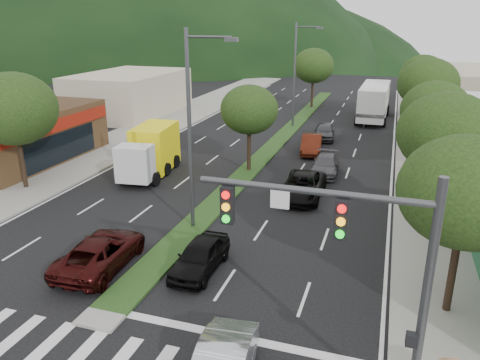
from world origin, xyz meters
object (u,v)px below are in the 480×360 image
(tree_r_c, at_px, (435,110))
(car_queue_e, at_px, (325,131))
(tree_r_e, at_px, (423,74))
(tree_l_a, at_px, (14,109))
(tree_r_a, at_px, (466,192))
(streetlight_mid, at_px, (297,70))
(car_queue_d, at_px, (303,186))
(streetlight_near, at_px, (193,123))
(car_queue_c, at_px, (312,144))
(motorhome, at_px, (374,101))
(tree_med_far, at_px, (314,66))
(box_truck, at_px, (151,152))
(tree_med_near, at_px, (249,110))
(tree_r_d, at_px, (428,84))
(tree_r_b, at_px, (447,133))
(car_queue_a, at_px, (200,256))
(traffic_signal, at_px, (364,259))
(suv_maroon, at_px, (101,252))
(car_queue_b, at_px, (325,165))

(tree_r_c, height_order, car_queue_e, tree_r_c)
(tree_r_c, distance_m, tree_r_e, 20.00)
(tree_l_a, bearing_deg, tree_r_a, -13.76)
(streetlight_mid, bearing_deg, car_queue_d, -76.82)
(streetlight_near, height_order, car_queue_c, streetlight_near)
(tree_r_a, distance_m, motorhome, 35.57)
(tree_l_a, bearing_deg, car_queue_d, 13.43)
(streetlight_mid, bearing_deg, streetlight_near, -90.00)
(car_queue_c, bearing_deg, tree_med_far, 92.79)
(tree_r_e, distance_m, box_truck, 30.85)
(tree_r_c, height_order, box_truck, tree_r_c)
(tree_med_near, height_order, car_queue_d, tree_med_near)
(tree_r_d, bearing_deg, tree_r_e, 90.00)
(streetlight_mid, relative_size, box_truck, 1.46)
(streetlight_near, bearing_deg, tree_r_b, 18.73)
(tree_med_far, bearing_deg, car_queue_a, -87.01)
(tree_r_b, distance_m, box_truck, 18.97)
(tree_med_near, xyz_separation_m, streetlight_mid, (0.21, 15.00, 1.16))
(tree_r_d, distance_m, tree_med_near, 16.99)
(tree_r_b, distance_m, tree_r_c, 8.01)
(car_queue_c, bearing_deg, car_queue_e, 79.41)
(tree_med_far, bearing_deg, box_truck, -102.48)
(tree_r_c, bearing_deg, tree_l_a, -157.80)
(tree_r_b, height_order, box_truck, tree_r_b)
(traffic_signal, height_order, tree_r_d, tree_r_d)
(tree_med_far, distance_m, suv_maroon, 41.33)
(tree_l_a, distance_m, car_queue_a, 16.40)
(traffic_signal, xyz_separation_m, tree_r_b, (2.97, 13.54, 0.39))
(tree_l_a, relative_size, suv_maroon, 1.41)
(box_truck, bearing_deg, car_queue_a, 119.04)
(tree_r_e, bearing_deg, streetlight_near, -110.23)
(traffic_signal, distance_m, tree_r_a, 6.29)
(tree_r_a, height_order, tree_r_d, tree_r_d)
(tree_med_far, xyz_separation_m, box_truck, (-6.33, -28.58, -3.47))
(tree_l_a, xyz_separation_m, car_queue_b, (17.78, 9.09, -4.54))
(streetlight_near, relative_size, car_queue_a, 2.47)
(car_queue_a, relative_size, motorhome, 0.42)
(tree_med_near, distance_m, car_queue_a, 14.64)
(streetlight_mid, height_order, motorhome, streetlight_mid)
(car_queue_d, bearing_deg, car_queue_a, -104.98)
(tree_med_near, xyz_separation_m, car_queue_b, (5.28, 1.09, -3.79))
(tree_r_a, relative_size, box_truck, 0.97)
(tree_r_a, height_order, tree_r_c, tree_r_a)
(tree_l_a, bearing_deg, car_queue_a, -22.35)
(traffic_signal, relative_size, streetlight_near, 0.70)
(tree_r_e, distance_m, streetlight_mid, 13.73)
(traffic_signal, distance_m, car_queue_d, 16.71)
(streetlight_near, bearing_deg, tree_med_far, 90.33)
(tree_l_a, bearing_deg, tree_med_near, 32.62)
(tree_r_a, bearing_deg, car_queue_d, 126.12)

